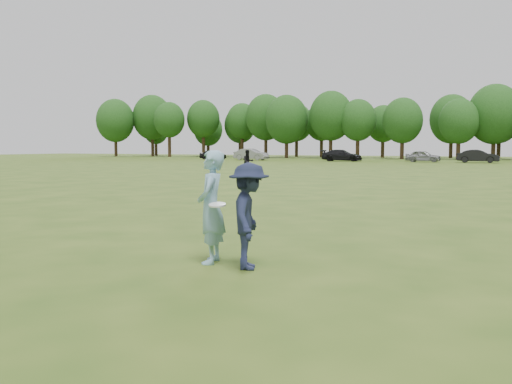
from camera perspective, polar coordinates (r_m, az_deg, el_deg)
ground at (r=8.98m, az=-4.36°, el=-7.36°), size 200.00×200.00×0.00m
thrower at (r=8.77m, az=-4.75°, el=-1.58°), size 0.62×0.77×1.83m
defender at (r=8.34m, az=-0.74°, el=-2.54°), size 0.95×1.21×1.65m
player_far_a at (r=38.29m, az=-0.85°, el=3.24°), size 0.99×1.00×1.63m
car_a at (r=77.92m, az=-4.56°, el=3.94°), size 3.99×1.70×1.34m
car_b at (r=73.16m, az=-0.51°, el=3.98°), size 4.83×1.97×1.56m
car_d at (r=68.79m, az=9.02°, el=3.82°), size 5.15×2.37×1.46m
car_e at (r=67.59m, az=17.17°, el=3.62°), size 4.11×1.72×1.39m
car_f at (r=66.48m, az=22.34°, el=3.50°), size 4.56×1.64×1.50m
disc_in_play at (r=8.50m, az=-4.10°, el=-1.35°), size 0.33×0.32×0.09m
treeline at (r=84.69m, az=23.82°, el=7.40°), size 130.35×18.39×11.74m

